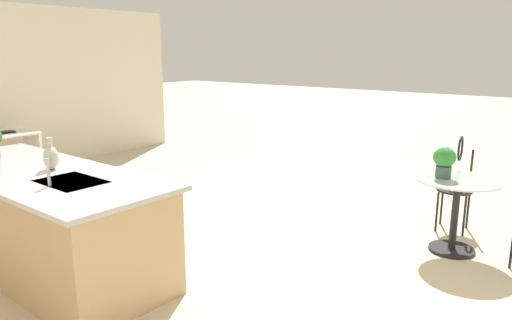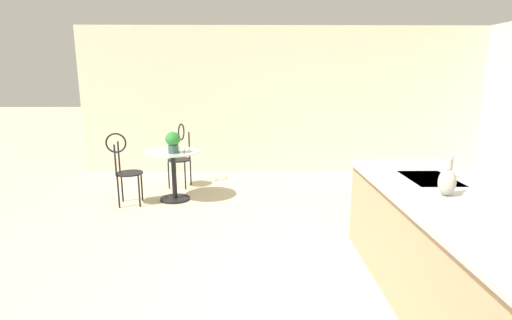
# 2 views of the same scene
# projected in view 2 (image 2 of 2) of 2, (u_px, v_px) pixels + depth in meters

# --- Properties ---
(ground_plane) EXTENTS (40.00, 40.00, 0.00)m
(ground_plane) POSITION_uv_depth(u_px,v_px,m) (337.00, 287.00, 3.39)
(ground_plane) COLOR beige
(wall_left_window) EXTENTS (0.12, 7.80, 2.70)m
(wall_left_window) POSITION_uv_depth(u_px,v_px,m) (290.00, 101.00, 7.26)
(wall_left_window) COLOR beige
(wall_left_window) RESTS_ON ground
(kitchen_island) EXTENTS (2.80, 1.06, 0.92)m
(kitchen_island) POSITION_uv_depth(u_px,v_px,m) (457.00, 253.00, 3.01)
(kitchen_island) COLOR tan
(kitchen_island) RESTS_ON ground
(bistro_table) EXTENTS (0.80, 0.80, 0.74)m
(bistro_table) POSITION_uv_depth(u_px,v_px,m) (174.00, 171.00, 5.69)
(bistro_table) COLOR black
(bistro_table) RESTS_ON ground
(chair_near_window) EXTENTS (0.51, 0.44, 1.04)m
(chair_near_window) POSITION_uv_depth(u_px,v_px,m) (180.00, 152.00, 6.40)
(chair_near_window) COLOR black
(chair_near_window) RESTS_ON ground
(chair_by_island) EXTENTS (0.43, 0.51, 1.04)m
(chair_by_island) POSITION_uv_depth(u_px,v_px,m) (124.00, 166.00, 5.46)
(chair_by_island) COLOR black
(chair_by_island) RESTS_ON ground
(sink_faucet) EXTENTS (0.02, 0.02, 0.22)m
(sink_faucet) POSITION_uv_depth(u_px,v_px,m) (451.00, 166.00, 3.43)
(sink_faucet) COLOR #B2B5BA
(sink_faucet) RESTS_ON kitchen_island
(potted_plant_on_table) EXTENTS (0.21, 0.21, 0.30)m
(potted_plant_on_table) POSITION_uv_depth(u_px,v_px,m) (173.00, 141.00, 5.46)
(potted_plant_on_table) COLOR #385147
(potted_plant_on_table) RESTS_ON bistro_table
(vase_on_counter) EXTENTS (0.13, 0.13, 0.29)m
(vase_on_counter) POSITION_uv_depth(u_px,v_px,m) (447.00, 182.00, 2.94)
(vase_on_counter) COLOR #BCB29E
(vase_on_counter) RESTS_ON kitchen_island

